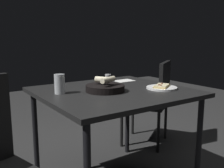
{
  "coord_description": "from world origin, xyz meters",
  "views": [
    {
      "loc": [
        1.03,
        1.49,
        1.12
      ],
      "look_at": [
        -0.01,
        -0.04,
        0.78
      ],
      "focal_mm": 41.67,
      "sensor_mm": 36.0,
      "label": 1
    }
  ],
  "objects_px": {
    "dining_table": "(114,99)",
    "beer_glass": "(60,85)",
    "bread_basket": "(105,87)",
    "chair_far": "(153,97)",
    "pepper_shaker": "(108,79)",
    "pizza_plate": "(162,87)"
  },
  "relations": [
    {
      "from": "dining_table",
      "to": "beer_glass",
      "type": "bearing_deg",
      "value": -15.96
    },
    {
      "from": "bread_basket",
      "to": "chair_far",
      "type": "height_order",
      "value": "chair_far"
    },
    {
      "from": "bread_basket",
      "to": "chair_far",
      "type": "relative_size",
      "value": 0.31
    },
    {
      "from": "dining_table",
      "to": "beer_glass",
      "type": "height_order",
      "value": "beer_glass"
    },
    {
      "from": "dining_table",
      "to": "chair_far",
      "type": "distance_m",
      "value": 0.91
    },
    {
      "from": "bread_basket",
      "to": "dining_table",
      "type": "bearing_deg",
      "value": -175.3
    },
    {
      "from": "dining_table",
      "to": "beer_glass",
      "type": "xyz_separation_m",
      "value": [
        0.36,
        -0.1,
        0.12
      ]
    },
    {
      "from": "bread_basket",
      "to": "pepper_shaker",
      "type": "bearing_deg",
      "value": -127.5
    },
    {
      "from": "pepper_shaker",
      "to": "chair_far",
      "type": "relative_size",
      "value": 0.09
    },
    {
      "from": "pepper_shaker",
      "to": "bread_basket",
      "type": "bearing_deg",
      "value": 52.5
    },
    {
      "from": "beer_glass",
      "to": "dining_table",
      "type": "bearing_deg",
      "value": 164.04
    },
    {
      "from": "pizza_plate",
      "to": "beer_glass",
      "type": "distance_m",
      "value": 0.73
    },
    {
      "from": "dining_table",
      "to": "pepper_shaker",
      "type": "xyz_separation_m",
      "value": [
        -0.11,
        -0.24,
        0.1
      ]
    },
    {
      "from": "pizza_plate",
      "to": "dining_table",
      "type": "bearing_deg",
      "value": -27.4
    },
    {
      "from": "chair_far",
      "to": "pepper_shaker",
      "type": "bearing_deg",
      "value": 15.79
    },
    {
      "from": "dining_table",
      "to": "chair_far",
      "type": "height_order",
      "value": "chair_far"
    },
    {
      "from": "dining_table",
      "to": "pepper_shaker",
      "type": "height_order",
      "value": "pepper_shaker"
    },
    {
      "from": "beer_glass",
      "to": "pepper_shaker",
      "type": "xyz_separation_m",
      "value": [
        -0.47,
        -0.13,
        -0.02
      ]
    },
    {
      "from": "pizza_plate",
      "to": "bread_basket",
      "type": "relative_size",
      "value": 0.82
    },
    {
      "from": "bread_basket",
      "to": "pepper_shaker",
      "type": "distance_m",
      "value": 0.31
    },
    {
      "from": "pizza_plate",
      "to": "pepper_shaker",
      "type": "distance_m",
      "value": 0.45
    },
    {
      "from": "beer_glass",
      "to": "bread_basket",
      "type": "bearing_deg",
      "value": 158.9
    }
  ]
}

